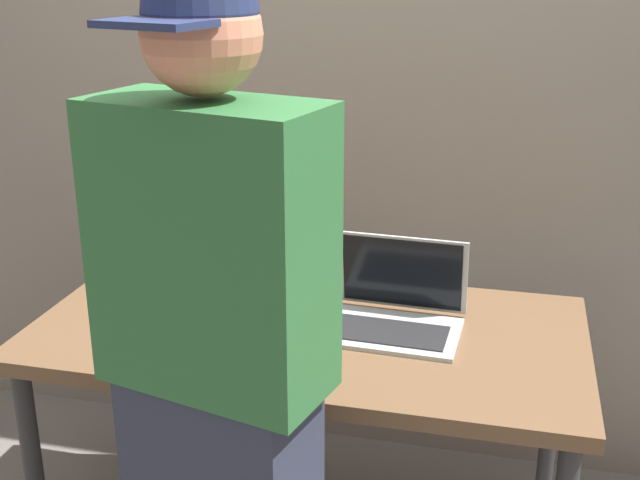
# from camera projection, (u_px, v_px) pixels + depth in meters

# --- Properties ---
(desk) EXTENTS (1.47, 0.75, 0.75)m
(desk) POSITION_uv_depth(u_px,v_px,m) (308.00, 350.00, 2.21)
(desk) COLOR brown
(desk) RESTS_ON ground
(laptop) EXTENTS (0.37, 0.30, 0.23)m
(laptop) POSITION_uv_depth(u_px,v_px,m) (395.00, 309.00, 2.17)
(laptop) COLOR #B7BABC
(laptop) RESTS_ON desk
(beer_bottle_brown) EXTENTS (0.06, 0.06, 0.28)m
(beer_bottle_brown) POSITION_uv_depth(u_px,v_px,m) (261.00, 265.00, 2.31)
(beer_bottle_brown) COLOR #333333
(beer_bottle_brown) RESTS_ON desk
(beer_bottle_dark) EXTENTS (0.07, 0.07, 0.27)m
(beer_bottle_dark) POSITION_uv_depth(u_px,v_px,m) (198.00, 280.00, 2.23)
(beer_bottle_dark) COLOR brown
(beer_bottle_dark) RESTS_ON desk
(beer_bottle_green) EXTENTS (0.06, 0.06, 0.28)m
(beer_bottle_green) POSITION_uv_depth(u_px,v_px,m) (241.00, 274.00, 2.24)
(beer_bottle_green) COLOR #1E5123
(beer_bottle_green) RESTS_ON desk
(person_figure) EXTENTS (0.48, 0.35, 1.70)m
(person_figure) POSITION_uv_depth(u_px,v_px,m) (218.00, 390.00, 1.62)
(person_figure) COLOR #2D3347
(person_figure) RESTS_ON ground
(coffee_mug) EXTENTS (0.12, 0.08, 0.11)m
(coffee_mug) POSITION_uv_depth(u_px,v_px,m) (152.00, 332.00, 2.03)
(coffee_mug) COLOR white
(coffee_mug) RESTS_ON desk
(back_wall) EXTENTS (6.00, 0.10, 2.60)m
(back_wall) POSITION_uv_depth(u_px,v_px,m) (359.00, 82.00, 2.62)
(back_wall) COLOR gray
(back_wall) RESTS_ON ground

